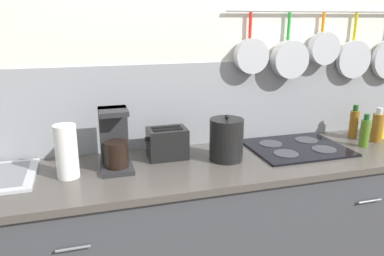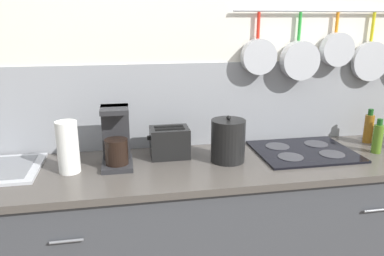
% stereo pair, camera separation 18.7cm
% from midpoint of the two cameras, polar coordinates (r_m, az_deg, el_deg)
% --- Properties ---
extents(wall_back, '(7.20, 0.15, 2.60)m').
position_cam_midpoint_polar(wall_back, '(2.19, 4.61, 7.21)').
color(wall_back, silver).
rests_on(wall_back, ground_plane).
extents(cabinet_base, '(2.95, 0.59, 0.86)m').
position_cam_midpoint_polar(cabinet_base, '(2.18, 6.33, -16.79)').
color(cabinet_base, '#3F4247').
rests_on(cabinet_base, ground_plane).
extents(countertop, '(2.99, 0.61, 0.03)m').
position_cam_midpoint_polar(countertop, '(1.97, 6.73, -5.82)').
color(countertop, '#4C4742').
rests_on(countertop, cabinet_base).
extents(paper_towel_roll, '(0.10, 0.10, 0.26)m').
position_cam_midpoint_polar(paper_towel_roll, '(1.87, -15.71, -2.87)').
color(paper_towel_roll, white).
rests_on(paper_towel_roll, countertop).
extents(coffee_maker, '(0.15, 0.22, 0.30)m').
position_cam_midpoint_polar(coffee_maker, '(1.92, -8.77, -1.91)').
color(coffee_maker, '#262628').
rests_on(coffee_maker, countertop).
extents(toaster, '(0.22, 0.15, 0.17)m').
position_cam_midpoint_polar(toaster, '(2.01, -0.79, -2.24)').
color(toaster, black).
rests_on(toaster, countertop).
extents(kettle, '(0.18, 0.18, 0.25)m').
position_cam_midpoint_polar(kettle, '(1.96, 8.23, -1.95)').
color(kettle, black).
rests_on(kettle, countertop).
extents(cooktop, '(0.54, 0.44, 0.01)m').
position_cam_midpoint_polar(cooktop, '(2.22, 19.02, -3.40)').
color(cooktop, black).
rests_on(cooktop, countertop).
extents(bottle_hot_sauce, '(0.05, 0.05, 0.20)m').
position_cam_midpoint_polar(bottle_hot_sauce, '(2.36, 28.51, -1.37)').
color(bottle_hot_sauce, '#4C721E').
rests_on(bottle_hot_sauce, countertop).
extents(bottle_dish_soap, '(0.05, 0.05, 0.21)m').
position_cam_midpoint_polar(bottle_dish_soap, '(2.53, 27.28, -0.00)').
color(bottle_dish_soap, '#8C5919').
rests_on(bottle_dish_soap, countertop).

